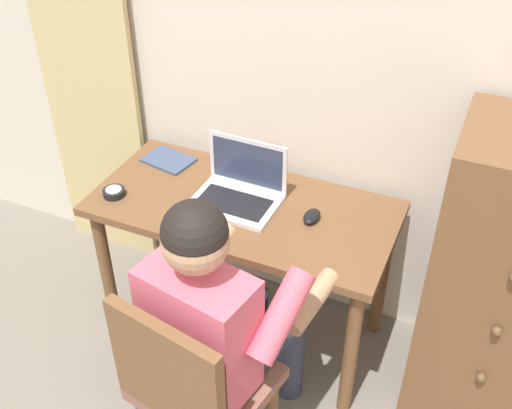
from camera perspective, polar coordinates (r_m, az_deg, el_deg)
wall_back at (r=2.40m, az=13.30°, el=12.24°), size 4.80×0.05×2.50m
curtain_panel at (r=2.95m, az=-15.63°, el=14.04°), size 0.51×0.03×2.27m
desk at (r=2.56m, az=-1.15°, el=-1.98°), size 1.22×0.59×0.72m
dresser at (r=2.47m, az=21.79°, el=-6.75°), size 0.53×0.50×1.23m
chair at (r=2.16m, az=-5.79°, el=-16.18°), size 0.49×0.47×0.88m
person_seated at (r=2.11m, az=-3.00°, el=-9.95°), size 0.60×0.64×1.20m
laptop at (r=2.50m, az=-1.54°, el=1.44°), size 0.35×0.26×0.24m
computer_mouse at (r=2.42m, az=5.12°, el=-1.09°), size 0.06×0.10×0.03m
desk_clock at (r=2.60m, az=-12.86°, el=1.09°), size 0.09×0.09×0.03m
notebook_pad at (r=2.78m, az=-8.01°, el=4.05°), size 0.23×0.19×0.01m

